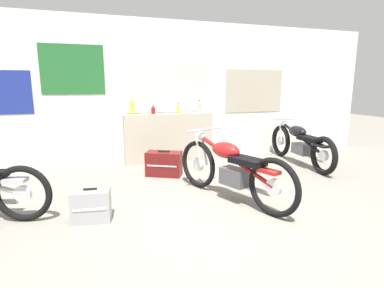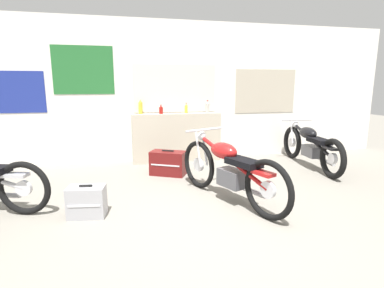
{
  "view_description": "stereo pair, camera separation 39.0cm",
  "coord_description": "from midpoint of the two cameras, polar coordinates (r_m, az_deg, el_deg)",
  "views": [
    {
      "loc": [
        -1.2,
        -2.77,
        1.56
      ],
      "look_at": [
        0.14,
        1.3,
        0.7
      ],
      "focal_mm": 28.0,
      "sensor_mm": 36.0,
      "label": 1
    },
    {
      "loc": [
        -0.82,
        -2.87,
        1.56
      ],
      "look_at": [
        0.14,
        1.3,
        0.7
      ],
      "focal_mm": 28.0,
      "sensor_mm": 36.0,
      "label": 2
    }
  ],
  "objects": [
    {
      "name": "wall_back",
      "position": [
        6.14,
        -8.78,
        9.74
      ],
      "size": [
        10.0,
        0.07,
        2.8
      ],
      "color": "silver",
      "rests_on": "ground_plane"
    },
    {
      "name": "motorcycle_red",
      "position": [
        4.05,
        4.78,
        -4.7
      ],
      "size": [
        0.93,
        1.95,
        0.93
      ],
      "color": "black",
      "rests_on": "ground_plane"
    },
    {
      "name": "bottle_center",
      "position": [
        6.07,
        -4.5,
        6.72
      ],
      "size": [
        0.06,
        0.06,
        0.21
      ],
      "color": "gold",
      "rests_on": "sill_counter"
    },
    {
      "name": "bottle_right_center",
      "position": [
        6.16,
        -0.44,
        7.03
      ],
      "size": [
        0.08,
        0.08,
        0.26
      ],
      "color": "#B7B2A8",
      "rests_on": "sill_counter"
    },
    {
      "name": "hard_case_darkred",
      "position": [
        5.22,
        -7.5,
        -3.77
      ],
      "size": [
        0.67,
        0.54,
        0.44
      ],
      "color": "maroon",
      "rests_on": "ground_plane"
    },
    {
      "name": "sill_counter",
      "position": [
        6.1,
        -6.22,
        1.17
      ],
      "size": [
        1.79,
        0.28,
        0.98
      ],
      "color": "#B7AD99",
      "rests_on": "ground_plane"
    },
    {
      "name": "motorcycle_black",
      "position": [
        6.17,
        18.22,
        0.04
      ],
      "size": [
        0.64,
        2.13,
        0.85
      ],
      "color": "black",
      "rests_on": "ground_plane"
    },
    {
      "name": "ground_plane",
      "position": [
        3.38,
        1.37,
        -16.14
      ],
      "size": [
        24.0,
        24.0,
        0.0
      ],
      "primitive_type": "plane",
      "color": "gray"
    },
    {
      "name": "bottle_leftmost",
      "position": [
        5.96,
        -13.17,
        6.81
      ],
      "size": [
        0.08,
        0.08,
        0.31
      ],
      "color": "gold",
      "rests_on": "sill_counter"
    },
    {
      "name": "hard_case_silver",
      "position": [
        3.77,
        -21.53,
        -10.86
      ],
      "size": [
        0.46,
        0.32,
        0.4
      ],
      "color": "#9E9EA3",
      "rests_on": "ground_plane"
    },
    {
      "name": "bottle_left_center",
      "position": [
        5.95,
        -9.28,
        6.4
      ],
      "size": [
        0.08,
        0.08,
        0.18
      ],
      "color": "maroon",
      "rests_on": "sill_counter"
    }
  ]
}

